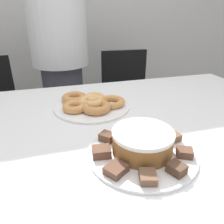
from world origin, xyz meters
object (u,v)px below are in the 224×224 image
(office_chair_right, at_px, (127,107))
(plate_donuts, at_px, (92,106))
(person_standing, at_px, (60,57))
(frosted_cake, at_px, (142,141))
(plate_cake, at_px, (142,153))

(office_chair_right, relative_size, plate_donuts, 2.52)
(person_standing, relative_size, plate_donuts, 4.86)
(plate_donuts, bearing_deg, person_standing, 96.79)
(frosted_cake, bearing_deg, office_chair_right, 72.08)
(person_standing, height_order, office_chair_right, person_standing)
(person_standing, height_order, frosted_cake, person_standing)
(frosted_cake, bearing_deg, plate_donuts, 101.45)
(office_chair_right, xyz_separation_m, plate_cake, (-0.37, -1.14, 0.37))
(office_chair_right, bearing_deg, plate_cake, -104.31)
(plate_donuts, bearing_deg, office_chair_right, 58.96)
(office_chair_right, distance_m, plate_cake, 1.25)
(office_chair_right, bearing_deg, frosted_cake, -104.31)
(plate_donuts, relative_size, frosted_cake, 1.84)
(person_standing, height_order, plate_cake, person_standing)
(person_standing, distance_m, frosted_cake, 1.12)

